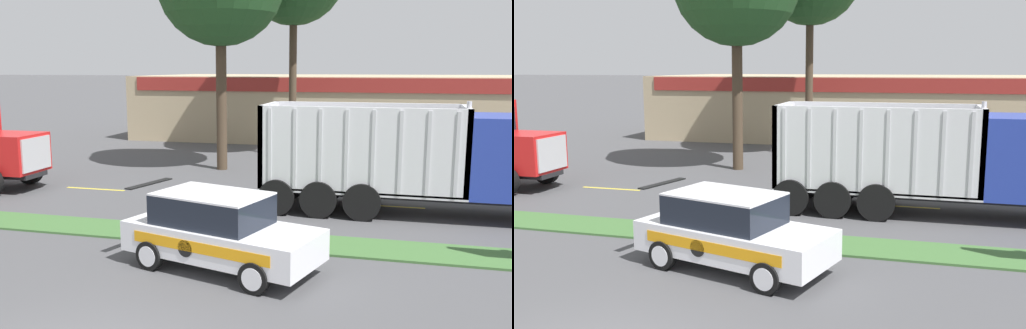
% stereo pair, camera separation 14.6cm
% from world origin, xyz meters
% --- Properties ---
extents(grass_verge, '(120.00, 1.60, 0.06)m').
position_xyz_m(grass_verge, '(0.00, 7.02, 0.03)').
color(grass_verge, '#3D6633').
rests_on(grass_verge, ground_plane).
extents(centre_line_3, '(2.40, 0.14, 0.01)m').
position_xyz_m(centre_line_3, '(-6.47, 11.82, 0.00)').
color(centre_line_3, yellow).
rests_on(centre_line_3, ground_plane).
extents(centre_line_4, '(2.40, 0.14, 0.01)m').
position_xyz_m(centre_line_4, '(-1.07, 11.82, 0.00)').
color(centre_line_4, yellow).
rests_on(centre_line_4, ground_plane).
extents(centre_line_5, '(2.40, 0.14, 0.01)m').
position_xyz_m(centre_line_5, '(4.33, 11.82, 0.00)').
color(centre_line_5, yellow).
rests_on(centre_line_5, ground_plane).
extents(dump_truck_lead, '(11.30, 2.75, 3.59)m').
position_xyz_m(dump_truck_lead, '(6.88, 11.02, 1.62)').
color(dump_truck_lead, black).
rests_on(dump_truck_lead, ground_plane).
extents(rally_car, '(4.80, 3.06, 1.78)m').
position_xyz_m(rally_car, '(0.77, 4.80, 0.89)').
color(rally_car, white).
rests_on(rally_car, ground_plane).
extents(store_building_backdrop, '(31.58, 12.10, 4.01)m').
position_xyz_m(store_building_backdrop, '(3.73, 31.42, 2.01)').
color(store_building_backdrop, tan).
rests_on(store_building_backdrop, ground_plane).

